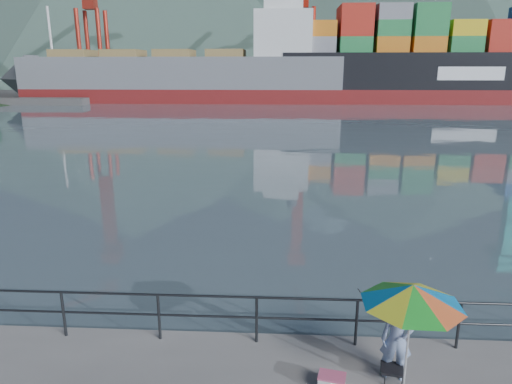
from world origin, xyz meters
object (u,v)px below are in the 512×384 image
(fisherman, at_px, (397,339))
(bulk_carrier, at_px, (194,75))
(beach_umbrella, at_px, (412,295))
(cooler_bag, at_px, (332,383))
(container_ship, at_px, (471,64))

(fisherman, xyz_separation_m, bulk_carrier, (-16.64, 70.06, 3.35))
(beach_umbrella, height_order, cooler_bag, beach_umbrella)
(fisherman, height_order, container_ship, container_ship)
(fisherman, distance_m, cooler_bag, 1.39)
(fisherman, bearing_deg, bulk_carrier, 116.40)
(fisherman, height_order, cooler_bag, fisherman)
(fisherman, xyz_separation_m, beach_umbrella, (0.05, -0.44, 1.11))
(beach_umbrella, bearing_deg, fisherman, 96.93)
(fisherman, bearing_deg, cooler_bag, -146.89)
(fisherman, relative_size, beach_umbrella, 0.69)
(bulk_carrier, height_order, container_ship, container_ship)
(fisherman, xyz_separation_m, cooler_bag, (-1.17, -0.43, -0.64))
(beach_umbrella, relative_size, bulk_carrier, 0.04)
(cooler_bag, bearing_deg, container_ship, 80.02)
(bulk_carrier, relative_size, container_ship, 0.90)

